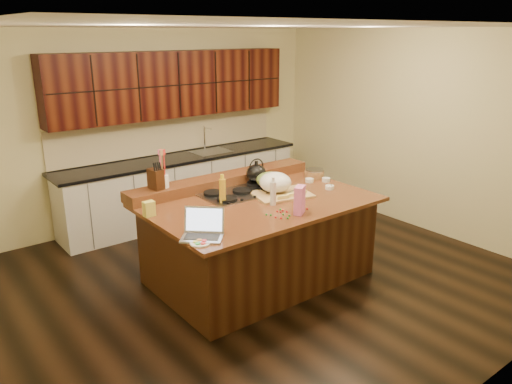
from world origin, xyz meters
TOP-DOWN VIEW (x-y plane):
  - room at (0.00, 0.00)m, footprint 5.52×5.02m
  - island at (0.00, 0.00)m, footprint 2.40×1.60m
  - back_ledge at (0.00, 0.70)m, footprint 2.40×0.30m
  - cooktop at (0.00, 0.30)m, footprint 0.92×0.52m
  - back_counter at (0.30, 2.23)m, footprint 3.70×0.66m
  - kettle at (0.30, 0.43)m, footprint 0.29×0.29m
  - green_bowl at (0.30, 0.17)m, footprint 0.37×0.37m
  - laptop at (-1.00, -0.48)m, footprint 0.45×0.45m
  - oil_bottle at (-0.37, 0.14)m, footprint 0.08×0.08m
  - vinegar_bottle at (0.03, -0.21)m, footprint 0.07×0.07m
  - wooden_tray at (0.28, 0.03)m, footprint 0.71×0.59m
  - ramekin_a at (0.89, -0.19)m, footprint 0.13×0.13m
  - ramekin_b at (0.90, 0.16)m, footprint 0.13×0.13m
  - ramekin_c at (1.08, 0.05)m, footprint 0.11×0.11m
  - strainer_bowl at (1.08, 0.26)m, footprint 0.31×0.31m
  - kitchen_timer at (0.89, -0.20)m, footprint 0.09×0.09m
  - pink_bag at (0.06, -0.57)m, footprint 0.17×0.15m
  - candy_plate at (-1.11, -0.60)m, footprint 0.20×0.20m
  - package_box at (-1.15, 0.28)m, footprint 0.11×0.08m
  - utensil_crock at (-0.76, 0.70)m, footprint 0.14×0.14m
  - knife_block at (-0.85, 0.70)m, footprint 0.13×0.19m
  - gumdrop_0 at (-0.02, -0.47)m, footprint 0.02×0.02m
  - gumdrop_1 at (0.07, -0.50)m, footprint 0.02×0.02m
  - gumdrop_2 at (-0.18, -0.58)m, footprint 0.02×0.02m
  - gumdrop_3 at (-0.23, -0.41)m, footprint 0.02×0.02m
  - gumdrop_4 at (-0.02, -0.42)m, footprint 0.02×0.02m
  - gumdrop_5 at (-0.20, -0.45)m, footprint 0.02×0.02m
  - gumdrop_6 at (-0.21, -0.53)m, footprint 0.02×0.02m
  - gumdrop_7 at (-0.09, -0.51)m, footprint 0.02×0.02m
  - gumdrop_8 at (-0.07, -0.44)m, footprint 0.02×0.02m
  - gumdrop_9 at (-0.02, -0.38)m, footprint 0.02×0.02m
  - gumdrop_10 at (-0.08, -0.41)m, footprint 0.02×0.02m
  - gumdrop_11 at (-0.07, -0.57)m, footprint 0.02×0.02m
  - gumdrop_12 at (0.15, -0.50)m, footprint 0.02×0.02m
  - gumdrop_13 at (-0.12, -0.61)m, footprint 0.02×0.02m
  - gumdrop_14 at (0.20, -0.54)m, footprint 0.02×0.02m

SIDE VIEW (x-z plane):
  - island at x=0.00m, z-range 0.00..0.92m
  - candy_plate at x=-1.11m, z-range 0.92..0.93m
  - gumdrop_0 at x=-0.02m, z-range 0.92..0.94m
  - gumdrop_1 at x=0.07m, z-range 0.92..0.94m
  - gumdrop_2 at x=-0.18m, z-range 0.92..0.94m
  - gumdrop_3 at x=-0.23m, z-range 0.92..0.94m
  - gumdrop_4 at x=-0.02m, z-range 0.92..0.94m
  - gumdrop_5 at x=-0.20m, z-range 0.92..0.94m
  - gumdrop_6 at x=-0.21m, z-range 0.92..0.94m
  - gumdrop_7 at x=-0.09m, z-range 0.92..0.94m
  - gumdrop_8 at x=-0.07m, z-range 0.92..0.94m
  - gumdrop_9 at x=-0.02m, z-range 0.92..0.94m
  - gumdrop_10 at x=-0.08m, z-range 0.92..0.94m
  - gumdrop_11 at x=-0.07m, z-range 0.92..0.94m
  - gumdrop_12 at x=0.15m, z-range 0.92..0.94m
  - gumdrop_13 at x=-0.12m, z-range 0.92..0.94m
  - gumdrop_14 at x=0.20m, z-range 0.92..0.94m
  - cooktop at x=0.00m, z-range 0.91..0.96m
  - ramekin_a at x=0.89m, z-range 0.92..0.96m
  - ramekin_b at x=0.90m, z-range 0.92..0.96m
  - ramekin_c at x=1.08m, z-range 0.92..0.96m
  - kitchen_timer at x=0.89m, z-range 0.92..0.99m
  - strainer_bowl at x=1.08m, z-range 0.92..1.01m
  - back_ledge at x=0.00m, z-range 0.92..1.04m
  - back_counter at x=0.30m, z-range -0.22..2.18m
  - laptop at x=-1.00m, z-range 0.86..1.11m
  - package_box at x=-1.15m, z-range 0.92..1.07m
  - wooden_tray at x=0.28m, z-range 0.91..1.16m
  - vinegar_bottle at x=0.03m, z-range 0.92..1.17m
  - green_bowl at x=0.30m, z-range 0.97..1.14m
  - oil_bottle at x=-0.37m, z-range 0.92..1.19m
  - pink_bag at x=0.06m, z-range 0.92..1.20m
  - kettle at x=0.30m, z-range 0.97..1.18m
  - utensil_crock at x=-0.76m, z-range 1.04..1.18m
  - knife_block at x=-0.85m, z-range 1.04..1.26m
  - room at x=0.00m, z-range -0.01..2.71m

